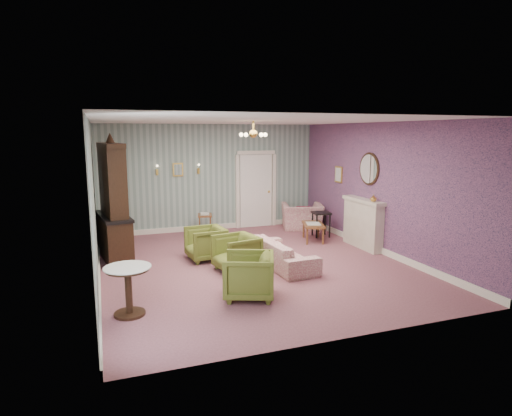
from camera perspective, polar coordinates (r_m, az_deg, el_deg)
name	(u,v)px	position (r m, az deg, el deg)	size (l,w,h in m)	color
floor	(253,264)	(9.05, -0.33, -7.36)	(7.00, 7.00, 0.00)	#8D525E
ceiling	(253,121)	(8.65, -0.35, 11.32)	(7.00, 7.00, 0.00)	white
wall_back	(211,178)	(12.06, -5.92, 3.95)	(6.00, 6.00, 0.00)	slate
wall_front	(346,231)	(5.61, 11.70, -3.01)	(6.00, 6.00, 0.00)	slate
wall_left	(94,203)	(8.24, -20.41, 0.66)	(7.00, 7.00, 0.00)	slate
wall_right	(380,188)	(10.13, 15.89, 2.51)	(7.00, 7.00, 0.00)	slate
wall_right_floral	(379,188)	(10.12, 15.82, 2.50)	(7.00, 7.00, 0.00)	#B45A86
door	(256,189)	(12.44, -0.02, 2.47)	(1.12, 0.12, 2.16)	white
olive_chair_a	(249,273)	(7.20, -0.98, -8.54)	(0.79, 0.74, 0.81)	#5F6624
olive_chair_b	(236,251)	(8.56, -2.59, -5.67)	(0.76, 0.71, 0.78)	#5F6624
olive_chair_c	(206,242)	(9.35, -6.59, -4.40)	(0.75, 0.71, 0.77)	#5F6624
sofa_chintz	(283,249)	(8.86, 3.53, -5.32)	(1.86, 0.54, 0.73)	#9F4058
wingback_chair	(302,212)	(12.26, 6.07, -0.55)	(1.09, 0.71, 0.95)	#9F4058
dresser	(112,198)	(9.66, -18.25, 1.19)	(0.54, 1.57, 2.61)	black
fireplace	(363,223)	(10.51, 13.78, -1.95)	(0.30, 1.40, 1.16)	beige
mantel_vase	(373,198)	(10.06, 15.09, 1.26)	(0.15, 0.15, 0.15)	gold
oval_mirror	(369,169)	(10.39, 14.53, 4.97)	(0.04, 0.76, 0.84)	white
framed_print	(339,174)	(11.55, 10.74, 4.32)	(0.04, 0.34, 0.42)	gold
coffee_table	(313,232)	(11.00, 7.46, -3.15)	(0.48, 0.86, 0.44)	brown
side_table_black	(321,224)	(11.43, 8.48, -2.13)	(0.43, 0.43, 0.65)	black
pedestal_table	(129,291)	(6.80, -16.29, -10.34)	(0.69, 0.69, 0.75)	black
nesting_table	(205,224)	(11.57, -6.67, -2.07)	(0.36, 0.46, 0.60)	brown
gilt_mirror_back	(178,170)	(11.82, -10.14, 4.95)	(0.28, 0.06, 0.36)	gold
sconce_left	(157,170)	(11.72, -12.79, 4.82)	(0.16, 0.12, 0.30)	gold
sconce_right	(199,169)	(11.90, -7.51, 5.05)	(0.16, 0.12, 0.30)	gold
chandelier	(253,135)	(8.64, -0.35, 9.53)	(0.56, 0.56, 0.36)	gold
burgundy_cushion	(303,213)	(12.10, 6.16, -0.67)	(0.38, 0.10, 0.38)	maroon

